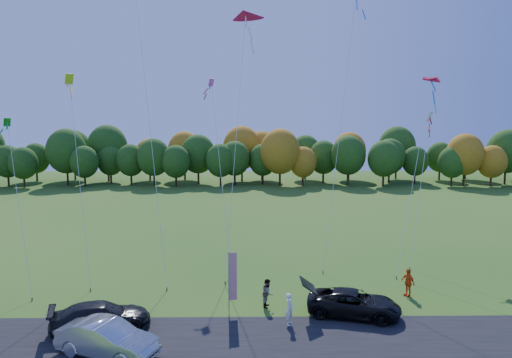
{
  "coord_description": "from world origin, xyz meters",
  "views": [
    {
      "loc": [
        -0.43,
        -25.59,
        10.81
      ],
      "look_at": [
        0.0,
        6.0,
        7.0
      ],
      "focal_mm": 32.0,
      "sensor_mm": 36.0,
      "label": 1
    }
  ],
  "objects_px": {
    "feather_flag": "(232,276)",
    "person_east": "(408,282)",
    "silver_sedan": "(107,339)",
    "black_suv": "(354,303)"
  },
  "relations": [
    {
      "from": "black_suv",
      "to": "person_east",
      "type": "relative_size",
      "value": 2.95
    },
    {
      "from": "silver_sedan",
      "to": "person_east",
      "type": "bearing_deg",
      "value": -44.74
    },
    {
      "from": "person_east",
      "to": "feather_flag",
      "type": "xyz_separation_m",
      "value": [
        -11.0,
        -2.63,
        1.38
      ]
    },
    {
      "from": "black_suv",
      "to": "silver_sedan",
      "type": "height_order",
      "value": "silver_sedan"
    },
    {
      "from": "person_east",
      "to": "feather_flag",
      "type": "relative_size",
      "value": 0.48
    },
    {
      "from": "silver_sedan",
      "to": "person_east",
      "type": "relative_size",
      "value": 2.79
    },
    {
      "from": "feather_flag",
      "to": "person_east",
      "type": "bearing_deg",
      "value": 13.47
    },
    {
      "from": "silver_sedan",
      "to": "feather_flag",
      "type": "distance_m",
      "value": 7.46
    },
    {
      "from": "person_east",
      "to": "feather_flag",
      "type": "bearing_deg",
      "value": -102.98
    },
    {
      "from": "silver_sedan",
      "to": "person_east",
      "type": "xyz_separation_m",
      "value": [
        16.68,
        7.25,
        0.07
      ]
    }
  ]
}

